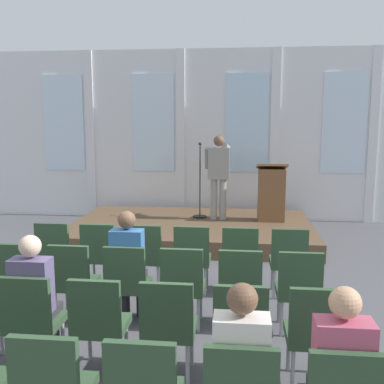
% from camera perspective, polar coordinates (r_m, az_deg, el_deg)
% --- Properties ---
extents(ground_plane, '(15.46, 15.46, 0.00)m').
position_cam_1_polar(ground_plane, '(5.09, -5.16, -17.69)').
color(ground_plane, '#4C4C51').
extents(rear_partition, '(10.75, 0.14, 3.90)m').
position_cam_1_polar(rear_partition, '(10.44, 1.18, 7.28)').
color(rear_partition, silver).
rests_on(rear_partition, ground).
extents(stage_platform, '(4.67, 2.96, 0.31)m').
position_cam_1_polar(stage_platform, '(8.93, -0.03, -4.79)').
color(stage_platform, brown).
rests_on(stage_platform, ground).
extents(speaker, '(0.51, 0.69, 1.69)m').
position_cam_1_polar(speaker, '(9.00, 3.39, 2.68)').
color(speaker, gray).
rests_on(speaker, stage_platform).
extents(mic_stand, '(0.28, 0.28, 1.56)m').
position_cam_1_polar(mic_stand, '(9.25, 1.01, -1.20)').
color(mic_stand, black).
rests_on(mic_stand, stage_platform).
extents(lectern, '(0.60, 0.48, 1.16)m').
position_cam_1_polar(lectern, '(9.06, 10.05, -0.16)').
color(lectern, brown).
rests_on(lectern, stage_platform).
extents(chair_r0_c0, '(0.46, 0.44, 0.94)m').
position_cam_1_polar(chair_r0_c0, '(6.46, -16.94, -7.12)').
color(chair_r0_c0, '#99999E').
rests_on(chair_r0_c0, ground).
extents(chair_r0_c1, '(0.46, 0.44, 0.94)m').
position_cam_1_polar(chair_r0_c1, '(6.24, -11.58, -7.45)').
color(chair_r0_c1, '#99999E').
rests_on(chair_r0_c1, ground).
extents(chair_r0_c2, '(0.46, 0.44, 0.94)m').
position_cam_1_polar(chair_r0_c2, '(6.09, -5.89, -7.74)').
color(chair_r0_c2, '#99999E').
rests_on(chair_r0_c2, ground).
extents(chair_r0_c3, '(0.46, 0.44, 0.94)m').
position_cam_1_polar(chair_r0_c3, '(5.99, 0.04, -7.96)').
color(chair_r0_c3, '#99999E').
rests_on(chair_r0_c3, ground).
extents(chair_r0_c4, '(0.46, 0.44, 0.94)m').
position_cam_1_polar(chair_r0_c4, '(5.97, 6.11, -8.10)').
color(chair_r0_c4, '#99999E').
rests_on(chair_r0_c4, ground).
extents(chair_r0_c5, '(0.46, 0.44, 0.94)m').
position_cam_1_polar(chair_r0_c5, '(6.00, 12.17, -8.15)').
color(chair_r0_c5, '#99999E').
rests_on(chair_r0_c5, ground).
extents(chair_r1_c0, '(0.46, 0.44, 0.94)m').
position_cam_1_polar(chair_r1_c0, '(5.58, -21.05, -9.90)').
color(chair_r1_c0, '#99999E').
rests_on(chair_r1_c0, ground).
extents(chair_r1_c1, '(0.46, 0.44, 0.94)m').
position_cam_1_polar(chair_r1_c1, '(5.33, -14.93, -10.48)').
color(chair_r1_c1, '#99999E').
rests_on(chair_r1_c1, ground).
extents(chair_r1_c2, '(0.46, 0.44, 0.94)m').
position_cam_1_polar(chair_r1_c2, '(5.14, -8.26, -10.98)').
color(chair_r1_c2, '#99999E').
rests_on(chair_r1_c2, ground).
extents(audience_r1_c2, '(0.36, 0.39, 1.31)m').
position_cam_1_polar(audience_r1_c2, '(5.16, -8.08, -8.66)').
color(audience_r1_c2, '#2D2D33').
rests_on(audience_r1_c2, ground).
extents(chair_r1_c3, '(0.46, 0.44, 0.94)m').
position_cam_1_polar(chair_r1_c3, '(5.03, -1.18, -11.34)').
color(chair_r1_c3, '#99999E').
rests_on(chair_r1_c3, ground).
extents(chair_r1_c4, '(0.46, 0.44, 0.94)m').
position_cam_1_polar(chair_r1_c4, '(5.00, 6.12, -11.54)').
color(chair_r1_c4, '#99999E').
rests_on(chair_r1_c4, ground).
extents(chair_r1_c5, '(0.46, 0.44, 0.94)m').
position_cam_1_polar(chair_r1_c5, '(5.04, 13.42, -11.56)').
color(chair_r1_c5, '#99999E').
rests_on(chair_r1_c5, ground).
extents(chair_r2_c1, '(0.46, 0.44, 0.94)m').
position_cam_1_polar(chair_r2_c1, '(4.46, -19.73, -14.67)').
color(chair_r2_c1, '#99999E').
rests_on(chair_r2_c1, ground).
extents(audience_r2_c1, '(0.36, 0.39, 1.28)m').
position_cam_1_polar(audience_r2_c1, '(4.46, -19.38, -12.16)').
color(audience_r2_c1, '#2D2D33').
rests_on(audience_r2_c1, ground).
extents(chair_r2_c2, '(0.46, 0.44, 0.94)m').
position_cam_1_polar(chair_r2_c2, '(4.24, -11.76, -15.59)').
color(chair_r2_c2, '#99999E').
rests_on(chair_r2_c2, ground).
extents(chair_r2_c3, '(0.46, 0.44, 0.94)m').
position_cam_1_polar(chair_r2_c3, '(4.10, -3.02, -16.27)').
color(chair_r2_c3, '#99999E').
rests_on(chair_r2_c3, ground).
extents(chair_r2_c4, '(0.46, 0.44, 0.94)m').
position_cam_1_polar(chair_r2_c4, '(4.06, 6.15, -16.60)').
color(chair_r2_c4, '#99999E').
rests_on(chair_r2_c4, ground).
extents(chair_r2_c5, '(0.46, 0.44, 0.94)m').
position_cam_1_polar(chair_r2_c5, '(4.11, 15.31, -16.53)').
color(chair_r2_c5, '#99999E').
rests_on(chair_r2_c5, ground).
extents(audience_r3_c4, '(0.36, 0.39, 1.28)m').
position_cam_1_polar(audience_r3_c4, '(3.14, 6.24, -21.02)').
color(audience_r3_c4, '#2D2D33').
rests_on(audience_r3_c4, ground).
extents(audience_r3_c5, '(0.36, 0.39, 1.29)m').
position_cam_1_polar(audience_r3_c5, '(3.21, 18.30, -20.73)').
color(audience_r3_c5, '#2D2D33').
rests_on(audience_r3_c5, ground).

